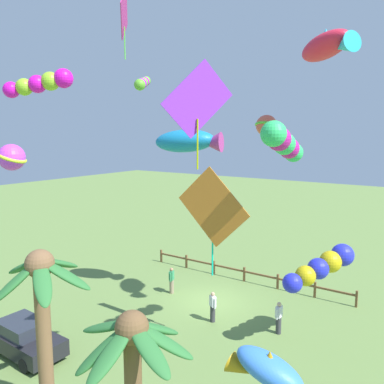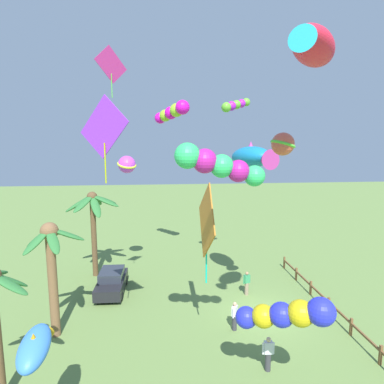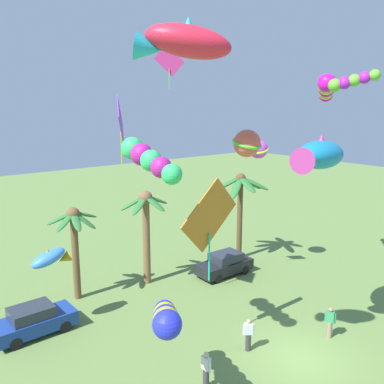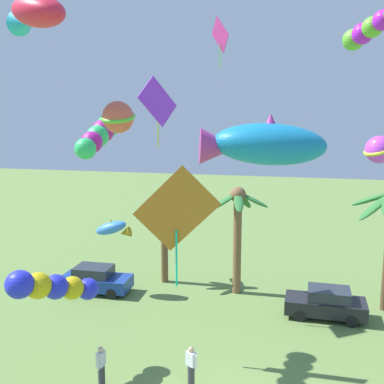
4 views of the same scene
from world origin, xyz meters
name	(u,v)px [view 4 (image 4 of 4)]	position (x,y,z in m)	size (l,w,h in m)	color
palm_tree_0	(237,218)	(-0.92, 11.40, 4.33)	(3.22, 3.18, 6.07)	brown
palm_tree_1	(164,216)	(-5.34, 12.14, 4.08)	(3.07, 2.92, 5.57)	brown
parked_car_0	(326,303)	(3.84, 9.19, 0.75)	(3.95, 1.83, 1.51)	black
parked_car_1	(96,279)	(-8.70, 9.68, 0.75)	(3.93, 1.80, 1.51)	navy
spectator_0	(101,366)	(-4.63, 1.26, 0.81)	(0.26, 0.55, 1.59)	#38383D
spectator_1	(191,366)	(-1.38, 2.01, 0.81)	(0.48, 0.40, 1.59)	#38383D
kite_diamond_0	(220,35)	(-1.43, 8.03, 13.49)	(1.00, 1.34, 2.28)	#BC2C7D
kite_ball_1	(379,150)	(5.64, 8.13, 8.48)	(1.79, 1.80, 1.21)	#D341ED
kite_fish_2	(36,13)	(-6.17, 0.70, 13.23)	(3.21, 2.80, 1.45)	red
kite_ball_3	(118,117)	(-3.39, 0.51, 9.93)	(1.17, 1.16, 1.01)	#DC5840
kite_fish_4	(262,144)	(1.14, 0.54, 9.16)	(4.07, 2.53, 1.61)	#157DB8
kite_tube_6	(370,29)	(4.00, 0.95, 12.39)	(1.40, 2.09, 1.01)	#62B92E
kite_tube_7	(51,287)	(-6.53, 1.31, 3.73)	(2.41, 3.21, 1.86)	#252BE6
kite_diamond_8	(176,211)	(-2.37, 3.70, 6.29)	(3.53, 0.40, 4.91)	#C77122
kite_diamond_9	(158,103)	(-4.38, 7.99, 10.53)	(1.35, 2.04, 3.35)	#9B35F1
kite_tube_10	(99,135)	(-5.53, 3.79, 9.20)	(1.03, 3.42, 1.64)	#2FCF67
kite_fish_11	(113,228)	(-7.61, 9.81, 3.76)	(2.15, 0.96, 1.17)	#397CE5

